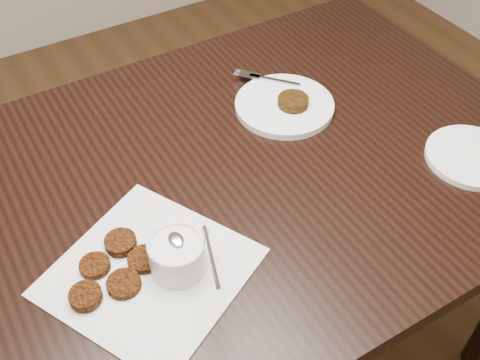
% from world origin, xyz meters
% --- Properties ---
extents(table, '(1.40, 0.90, 0.75)m').
position_xyz_m(table, '(0.04, 0.10, 0.38)').
color(table, black).
rests_on(table, floor).
extents(napkin, '(0.40, 0.40, 0.00)m').
position_xyz_m(napkin, '(-0.17, -0.05, 0.75)').
color(napkin, white).
rests_on(napkin, table).
extents(sauce_ramekin, '(0.16, 0.16, 0.13)m').
position_xyz_m(sauce_ramekin, '(-0.12, -0.06, 0.82)').
color(sauce_ramekin, silver).
rests_on(sauce_ramekin, napkin).
extents(patty_cluster, '(0.19, 0.19, 0.02)m').
position_xyz_m(patty_cluster, '(-0.22, -0.02, 0.76)').
color(patty_cluster, '#612B0C').
rests_on(patty_cluster, napkin).
extents(plate_with_patty, '(0.31, 0.31, 0.03)m').
position_xyz_m(plate_with_patty, '(0.28, 0.21, 0.77)').
color(plate_with_patty, white).
rests_on(plate_with_patty, table).
extents(plate_empty, '(0.21, 0.21, 0.01)m').
position_xyz_m(plate_empty, '(0.52, -0.13, 0.76)').
color(plate_empty, white).
rests_on(plate_empty, table).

